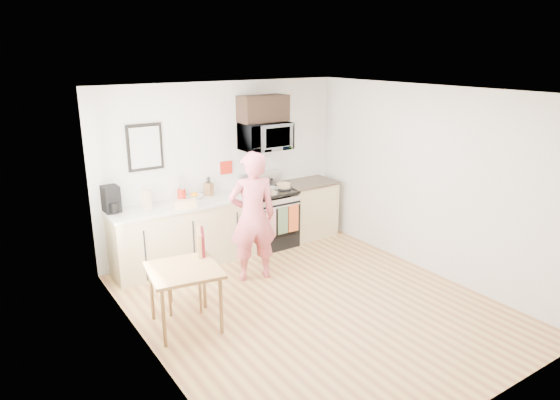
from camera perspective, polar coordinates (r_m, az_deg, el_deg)
floor at (r=6.35m, az=3.67°, el=-11.83°), size 4.60×4.60×0.00m
back_wall at (r=7.72m, az=-6.55°, el=3.67°), size 4.00×0.04×2.60m
front_wall at (r=4.37m, az=22.74°, el=-8.00°), size 4.00×0.04×2.60m
left_wall at (r=4.94m, az=-14.90°, el=-4.37°), size 0.04×4.60×2.60m
right_wall at (r=7.19m, az=16.66°, el=2.10°), size 0.04×4.60×2.60m
ceiling at (r=5.59m, az=4.17°, el=12.27°), size 4.00×4.60×0.04m
window at (r=5.60m, az=-17.45°, el=0.62°), size 0.06×1.40×1.50m
cabinet_left at (r=7.39m, az=-10.78°, el=-4.03°), size 2.10×0.60×0.90m
countertop_left at (r=7.23m, az=-10.98°, el=-0.55°), size 2.14×0.64×0.04m
cabinet_right at (r=8.44m, az=3.24°, el=-1.10°), size 0.84×0.60×0.90m
countertop_right at (r=8.31m, az=3.30°, el=1.99°), size 0.88×0.64×0.04m
range at (r=7.99m, az=-1.25°, el=-2.22°), size 0.76×0.70×1.16m
microwave at (r=7.75m, az=-1.73°, el=7.29°), size 0.76×0.51×0.42m
upper_cabinet at (r=7.73m, az=-1.94°, el=10.41°), size 0.76×0.35×0.40m
wall_art at (r=7.16m, az=-15.18°, el=5.84°), size 0.50×0.04×0.65m
wall_trivet at (r=7.73m, az=-6.17°, el=3.70°), size 0.20×0.02×0.20m
person at (r=6.69m, az=-3.16°, el=-1.92°), size 0.74×0.59×1.79m
dining_table at (r=5.71m, az=-10.92°, el=-8.44°), size 0.76×0.76×0.72m
chair at (r=6.10m, az=-9.67°, el=-6.51°), size 0.59×0.56×1.01m
knife_block at (r=7.54m, az=-8.13°, el=1.23°), size 0.13×0.15×0.19m
utensil_crock at (r=7.41m, az=-11.21°, el=1.15°), size 0.12×0.12×0.35m
fruit_bowl at (r=7.44m, az=-9.59°, el=0.46°), size 0.26×0.26×0.09m
milk_carton at (r=7.05m, az=-15.03°, el=0.03°), size 0.13×0.13×0.26m
coffee_maker at (r=7.06m, az=-18.73°, el=0.02°), size 0.21×0.31×0.36m
bread_bag at (r=7.00m, az=-10.75°, el=-0.48°), size 0.34×0.24×0.11m
cake at (r=7.91m, az=0.43°, el=1.61°), size 0.26×0.26×0.09m
kettle at (r=7.85m, az=-2.94°, el=1.90°), size 0.19×0.19×0.23m
pot at (r=7.61m, az=-1.00°, el=1.07°), size 0.20×0.34×0.10m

